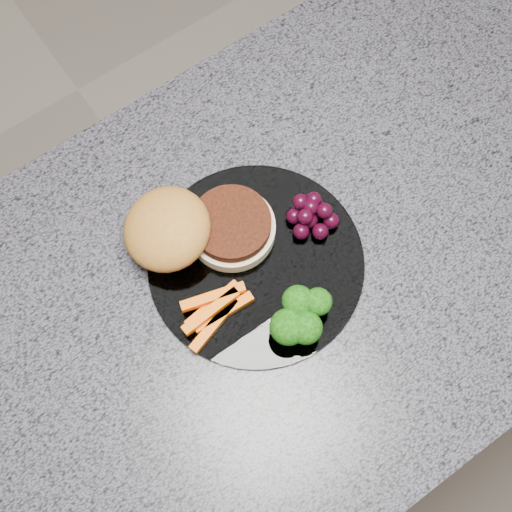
{
  "coord_description": "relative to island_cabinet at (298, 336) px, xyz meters",
  "views": [
    {
      "loc": [
        -0.25,
        -0.22,
        1.71
      ],
      "look_at": [
        -0.08,
        0.02,
        0.93
      ],
      "focal_mm": 50.0,
      "sensor_mm": 36.0,
      "label": 1
    }
  ],
  "objects": [
    {
      "name": "broccoli",
      "position": [
        -0.08,
        -0.07,
        0.5
      ],
      "size": [
        0.08,
        0.07,
        0.05
      ],
      "rotation": [
        0.0,
        0.0,
        0.39
      ],
      "color": "olive",
      "rests_on": "plate"
    },
    {
      "name": "grape_bunch",
      "position": [
        0.01,
        0.03,
        0.49
      ],
      "size": [
        0.06,
        0.06,
        0.03
      ],
      "rotation": [
        0.0,
        0.0,
        -0.03
      ],
      "color": "black",
      "rests_on": "plate"
    },
    {
      "name": "countertop",
      "position": [
        0.0,
        0.0,
        0.45
      ],
      "size": [
        1.2,
        0.6,
        0.04
      ],
      "primitive_type": "cube",
      "color": "#565560",
      "rests_on": "island_cabinet"
    },
    {
      "name": "plate",
      "position": [
        -0.08,
        0.02,
        0.47
      ],
      "size": [
        0.26,
        0.26,
        0.01
      ],
      "primitive_type": "cylinder",
      "color": "white",
      "rests_on": "countertop"
    },
    {
      "name": "burger",
      "position": [
        -0.13,
        0.09,
        0.5
      ],
      "size": [
        0.2,
        0.17,
        0.06
      ],
      "rotation": [
        0.0,
        0.0,
        -0.32
      ],
      "color": "beige",
      "rests_on": "plate"
    },
    {
      "name": "carrot_sticks",
      "position": [
        -0.16,
        -0.0,
        0.49
      ],
      "size": [
        0.09,
        0.06,
        0.02
      ],
      "rotation": [
        0.0,
        0.0,
        -0.2
      ],
      "color": "#FA6504",
      "rests_on": "plate"
    },
    {
      "name": "island_cabinet",
      "position": [
        0.0,
        0.0,
        0.0
      ],
      "size": [
        1.2,
        0.6,
        0.86
      ],
      "primitive_type": "cube",
      "color": "brown",
      "rests_on": "ground"
    }
  ]
}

